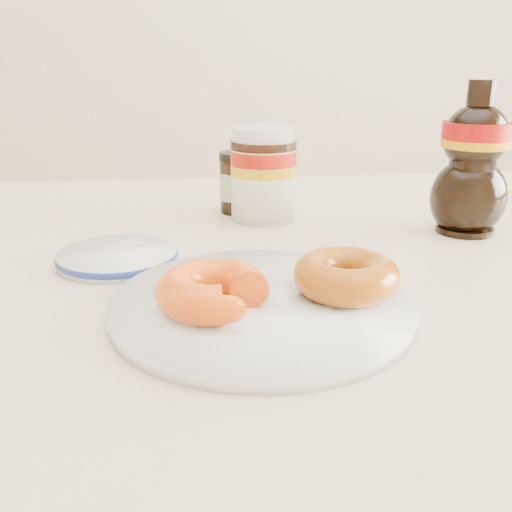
{
  "coord_description": "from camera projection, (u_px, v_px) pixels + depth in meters",
  "views": [
    {
      "loc": [
        -0.11,
        -0.51,
        0.96
      ],
      "look_at": [
        -0.06,
        -0.0,
        0.79
      ],
      "focal_mm": 40.0,
      "sensor_mm": 36.0,
      "label": 1
    }
  ],
  "objects": [
    {
      "name": "plate",
      "position": [
        262.0,
        304.0,
        0.5
      ],
      "size": [
        0.27,
        0.27,
        0.01
      ],
      "color": "white",
      "rests_on": "dining_table"
    },
    {
      "name": "nutella_jar",
      "position": [
        263.0,
        170.0,
        0.77
      ],
      "size": [
        0.09,
        0.09,
        0.13
      ],
      "rotation": [
        0.0,
        0.0,
        0.08
      ],
      "color": "white",
      "rests_on": "dining_table"
    },
    {
      "name": "dark_jar",
      "position": [
        238.0,
        183.0,
        0.82
      ],
      "size": [
        0.05,
        0.05,
        0.09
      ],
      "rotation": [
        0.0,
        0.0,
        0.01
      ],
      "color": "black",
      "rests_on": "dining_table"
    },
    {
      "name": "donut_bitten",
      "position": [
        212.0,
        290.0,
        0.47
      ],
      "size": [
        0.1,
        0.1,
        0.03
      ],
      "primitive_type": "torus",
      "rotation": [
        0.0,
        0.0,
        0.01
      ],
      "color": "#F94F0E",
      "rests_on": "plate"
    },
    {
      "name": "dining_table",
      "position": [
        297.0,
        321.0,
        0.68
      ],
      "size": [
        1.4,
        0.9,
        0.75
      ],
      "color": "beige",
      "rests_on": "ground"
    },
    {
      "name": "donut_whole",
      "position": [
        346.0,
        276.0,
        0.5
      ],
      "size": [
        0.1,
        0.1,
        0.03
      ],
      "primitive_type": "torus",
      "rotation": [
        0.0,
        0.0,
        -0.09
      ],
      "color": "#955209",
      "rests_on": "plate"
    },
    {
      "name": "blue_rim_saucer",
      "position": [
        117.0,
        256.0,
        0.62
      ],
      "size": [
        0.13,
        0.13,
        0.01
      ],
      "color": "white",
      "rests_on": "dining_table"
    },
    {
      "name": "syrup_bottle",
      "position": [
        473.0,
        159.0,
        0.7
      ],
      "size": [
        0.12,
        0.11,
        0.19
      ],
      "primitive_type": null,
      "rotation": [
        0.0,
        0.0,
        -0.3
      ],
      "color": "black",
      "rests_on": "dining_table"
    }
  ]
}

